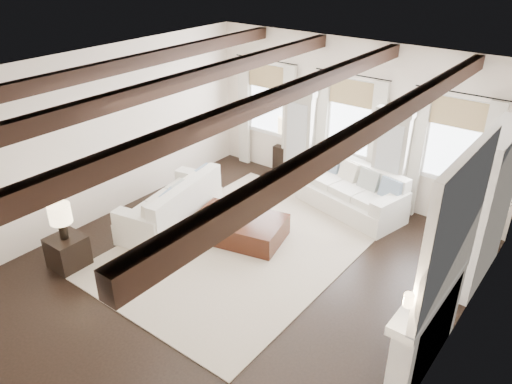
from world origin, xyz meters
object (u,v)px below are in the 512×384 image
Objects in this scene: sofa_left at (174,207)px; side_table_front at (68,252)px; ottoman at (239,228)px; sofa_back at (353,193)px; side_table_back at (286,159)px.

sofa_left reaches higher than side_table_front.
sofa_back is at bearing 49.43° from ottoman.
sofa_left is 1.33m from ottoman.
side_table_front is at bearing -98.04° from side_table_back.
side_table_front is (-0.43, -2.00, -0.10)m from sofa_left.
side_table_back is at bearing 162.28° from sofa_back.
side_table_front is (-1.70, -2.39, 0.06)m from ottoman.
ottoman is 3.01m from side_table_back.
sofa_left is 3.26m from side_table_back.
sofa_left is 2.05m from side_table_front.
sofa_left is 3.54× the size of side_table_back.
sofa_back reaches higher than side_table_front.
sofa_left reaches higher than side_table_back.
sofa_left reaches higher than ottoman.
side_table_front is at bearing -102.25° from sofa_left.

